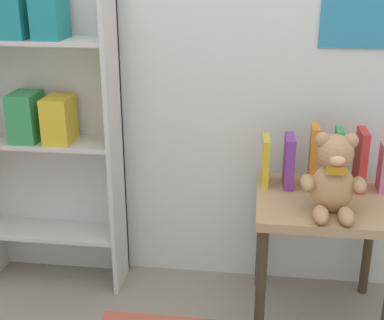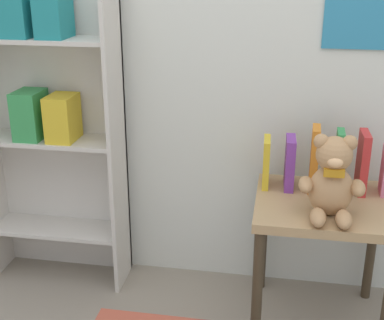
{
  "view_description": "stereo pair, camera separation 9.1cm",
  "coord_description": "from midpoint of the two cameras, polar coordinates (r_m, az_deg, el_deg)",
  "views": [
    {
      "loc": [
        0.04,
        -0.93,
        1.43
      ],
      "look_at": [
        -0.21,
        1.06,
        0.67
      ],
      "focal_mm": 50.0,
      "sensor_mm": 36.0,
      "label": 1
    },
    {
      "loc": [
        0.13,
        -0.92,
        1.43
      ],
      "look_at": [
        -0.21,
        1.06,
        0.67
      ],
      "focal_mm": 50.0,
      "sensor_mm": 36.0,
      "label": 2
    }
  ],
  "objects": [
    {
      "name": "book_standing_orange",
      "position": [
        2.18,
        11.65,
        0.29
      ],
      "size": [
        0.03,
        0.12,
        0.26
      ],
      "primitive_type": "cube",
      "rotation": [
        0.0,
        0.0,
        -0.04
      ],
      "color": "orange",
      "rests_on": "display_table"
    },
    {
      "name": "display_table",
      "position": [
        2.17,
        12.64,
        -6.23
      ],
      "size": [
        0.53,
        0.48,
        0.55
      ],
      "color": "tan",
      "rests_on": "ground_plane"
    },
    {
      "name": "book_standing_green",
      "position": [
        2.2,
        14.07,
        0.07
      ],
      "size": [
        0.03,
        0.11,
        0.25
      ],
      "primitive_type": "cube",
      "rotation": [
        0.0,
        0.0,
        -0.04
      ],
      "color": "#33934C",
      "rests_on": "display_table"
    },
    {
      "name": "bookshelf_side",
      "position": [
        2.42,
        -16.26,
        4.22
      ],
      "size": [
        0.63,
        0.22,
        1.36
      ],
      "color": "beige",
      "rests_on": "ground_plane"
    },
    {
      "name": "teddy_bear",
      "position": [
        1.97,
        13.6,
        -1.86
      ],
      "size": [
        0.23,
        0.21,
        0.31
      ],
      "color": "tan",
      "rests_on": "display_table"
    },
    {
      "name": "book_standing_yellow",
      "position": [
        2.2,
        6.68,
        -0.11
      ],
      "size": [
        0.03,
        0.13,
        0.2
      ],
      "primitive_type": "cube",
      "rotation": [
        0.0,
        0.0,
        0.03
      ],
      "color": "gold",
      "rests_on": "display_table"
    },
    {
      "name": "book_standing_red",
      "position": [
        2.22,
        16.43,
        0.02
      ],
      "size": [
        0.03,
        0.14,
        0.25
      ],
      "primitive_type": "cube",
      "rotation": [
        0.0,
        0.0,
        0.02
      ],
      "color": "red",
      "rests_on": "display_table"
    },
    {
      "name": "book_standing_pink",
      "position": [
        2.25,
        18.74,
        -0.76
      ],
      "size": [
        0.04,
        0.11,
        0.19
      ],
      "primitive_type": "cube",
      "rotation": [
        0.0,
        0.0,
        -0.05
      ],
      "color": "#D17093",
      "rests_on": "display_table"
    },
    {
      "name": "book_standing_purple",
      "position": [
        2.19,
        9.13,
        -0.15
      ],
      "size": [
        0.04,
        0.13,
        0.21
      ],
      "primitive_type": "cube",
      "rotation": [
        0.0,
        0.0,
        0.03
      ],
      "color": "purple",
      "rests_on": "display_table"
    },
    {
      "name": "wall_back",
      "position": [
        2.26,
        5.28,
        16.14
      ],
      "size": [
        4.8,
        0.07,
        2.5
      ],
      "color": "silver",
      "rests_on": "ground_plane"
    }
  ]
}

